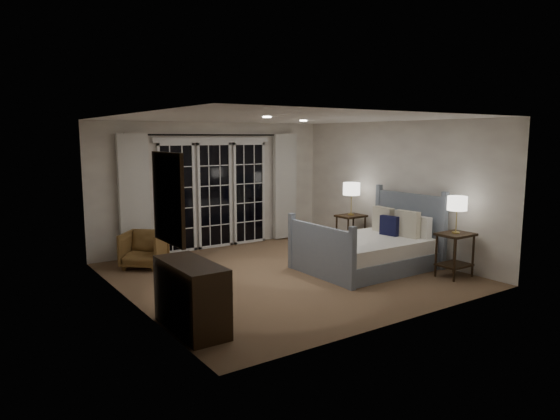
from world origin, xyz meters
TOP-DOWN VIEW (x-y plane):
  - floor at (0.00, 0.00)m, footprint 5.00×5.00m
  - ceiling at (0.00, 0.00)m, footprint 5.00×5.00m
  - wall_left at (-2.50, 0.00)m, footprint 0.02×5.00m
  - wall_right at (2.50, 0.00)m, footprint 0.02×5.00m
  - wall_back at (0.00, 2.50)m, footprint 5.00×0.02m
  - wall_front at (0.00, -2.50)m, footprint 5.00×0.02m
  - french_doors at (0.00, 2.46)m, footprint 2.50×0.04m
  - curtain_rod at (0.00, 2.40)m, footprint 3.50×0.03m
  - curtain_left at (-1.65, 2.38)m, footprint 0.55×0.10m
  - curtain_right at (1.65, 2.38)m, footprint 0.55×0.10m
  - downlight_a at (0.80, 0.60)m, footprint 0.12×0.12m
  - downlight_b at (-0.60, -0.40)m, footprint 0.12×0.12m
  - bed at (1.42, -0.47)m, footprint 2.10×1.50m
  - nightstand_left at (2.15, -1.62)m, footprint 0.55×0.44m
  - nightstand_right at (2.13, 0.79)m, footprint 0.53×0.42m
  - lamp_left at (2.15, -1.62)m, footprint 0.30×0.30m
  - lamp_right at (2.13, 0.79)m, footprint 0.33×0.33m
  - armchair at (-1.73, 1.73)m, footprint 0.95×0.96m
  - dresser at (-2.23, -1.30)m, footprint 0.48×1.13m
  - mirror at (-2.47, -1.30)m, footprint 0.05×0.85m

SIDE VIEW (x-z plane):
  - floor at x=0.00m, z-range 0.00..0.00m
  - armchair at x=-1.73m, z-range 0.00..0.63m
  - bed at x=1.42m, z-range -0.30..0.92m
  - dresser at x=-2.23m, z-range 0.00..0.80m
  - nightstand_right at x=2.13m, z-range 0.11..0.80m
  - nightstand_left at x=2.15m, z-range 0.12..0.82m
  - french_doors at x=0.00m, z-range -0.01..2.19m
  - curtain_left at x=-1.65m, z-range 0.02..2.27m
  - curtain_right at x=1.65m, z-range 0.02..2.27m
  - lamp_left at x=2.15m, z-range 0.88..1.47m
  - lamp_right at x=2.13m, z-range 0.88..1.52m
  - wall_left at x=-2.50m, z-range 0.00..2.50m
  - wall_right at x=2.50m, z-range 0.00..2.50m
  - wall_back at x=0.00m, z-range 0.00..2.50m
  - wall_front at x=0.00m, z-range 0.00..2.50m
  - mirror at x=-2.47m, z-range 1.05..2.05m
  - curtain_rod at x=0.00m, z-range 2.23..2.27m
  - downlight_a at x=0.80m, z-range 2.48..2.50m
  - downlight_b at x=-0.60m, z-range 2.48..2.50m
  - ceiling at x=0.00m, z-range 2.50..2.50m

